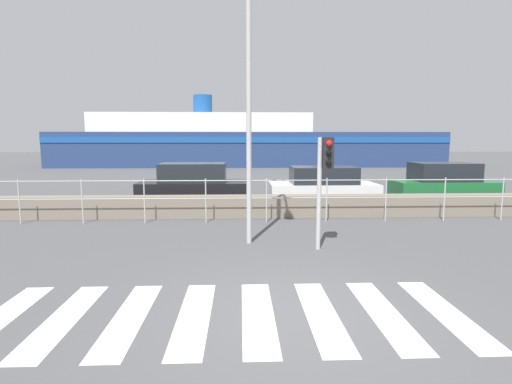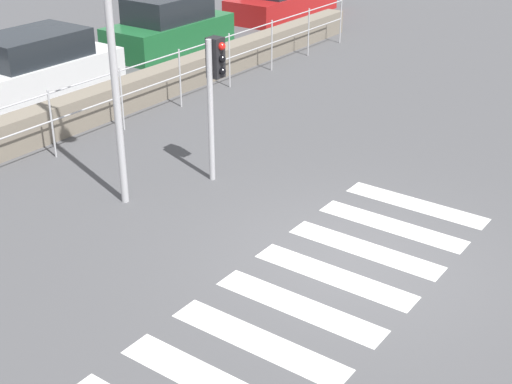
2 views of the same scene
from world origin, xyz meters
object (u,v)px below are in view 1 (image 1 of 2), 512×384
object	(u,v)px
streetlamp	(249,71)
parked_car_green	(443,186)
traffic_light_far	(325,168)
parked_car_white	(323,188)
parked_car_black	(194,187)
ferry_boat	(239,144)

from	to	relation	value
streetlamp	parked_car_green	world-z (taller)	streetlamp
streetlamp	parked_car_green	size ratio (longest dim) A/B	1.65
traffic_light_far	streetlamp	world-z (taller)	streetlamp
parked_car_white	parked_car_green	bearing A→B (deg)	0.00
parked_car_black	traffic_light_far	bearing A→B (deg)	-61.16
traffic_light_far	ferry_boat	distance (m)	30.63
parked_car_black	streetlamp	bearing A→B (deg)	-72.17
streetlamp	parked_car_black	world-z (taller)	streetlamp
ferry_boat	parked_car_black	distance (m)	23.99
ferry_boat	parked_car_black	size ratio (longest dim) A/B	8.77
traffic_light_far	ferry_boat	xyz separation A→B (m)	(-1.96, 30.57, 0.25)
streetlamp	parked_car_green	distance (m)	10.58
ferry_boat	parked_car_white	xyz separation A→B (m)	(3.34, -23.88, -1.50)
ferry_boat	parked_car_green	xyz separation A→B (m)	(8.14, -23.88, -1.44)
parked_car_black	parked_car_white	size ratio (longest dim) A/B	1.00
streetlamp	parked_car_black	xyz separation A→B (m)	(-2.02, 6.28, -3.31)
parked_car_white	parked_car_black	bearing A→B (deg)	180.00
traffic_light_far	parked_car_white	xyz separation A→B (m)	(1.37, 6.68, -1.25)
ferry_boat	traffic_light_far	bearing A→B (deg)	-86.33
parked_car_black	ferry_boat	bearing A→B (deg)	85.88
streetlamp	parked_car_green	bearing A→B (deg)	38.71
ferry_boat	parked_car_green	bearing A→B (deg)	-71.19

